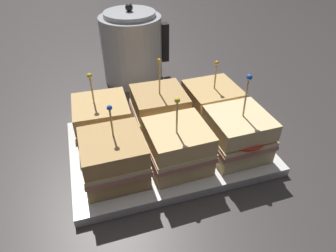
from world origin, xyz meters
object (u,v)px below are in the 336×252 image
(sandwich_front_left, at_px, (114,158))
(sandwich_back_left, at_px, (102,121))
(kettle_steel, at_px, (132,48))
(sandwich_front_center, at_px, (177,147))
(sandwich_front_right, at_px, (238,134))
(sandwich_back_right, at_px, (212,104))
(serving_platter, at_px, (168,147))
(sandwich_back_center, at_px, (161,110))

(sandwich_front_left, distance_m, sandwich_back_left, 0.12)
(sandwich_back_left, bearing_deg, kettle_steel, 66.73)
(sandwich_front_center, bearing_deg, sandwich_front_right, -1.06)
(sandwich_back_right, bearing_deg, serving_platter, -154.40)
(sandwich_front_left, relative_size, kettle_steel, 0.67)
(kettle_steel, bearing_deg, sandwich_front_center, -90.34)
(serving_platter, relative_size, kettle_steel, 1.84)
(sandwich_front_center, height_order, sandwich_back_right, sandwich_front_center)
(serving_platter, bearing_deg, sandwich_front_center, -91.32)
(sandwich_back_right, bearing_deg, kettle_steel, 112.49)
(sandwich_back_left, xyz_separation_m, sandwich_back_center, (0.13, 0.00, 0.00))
(sandwich_front_left, relative_size, sandwich_front_center, 0.94)
(sandwich_front_center, distance_m, sandwich_back_center, 0.12)
(sandwich_back_left, bearing_deg, sandwich_back_center, 2.11)
(sandwich_front_right, xyz_separation_m, sandwich_back_left, (-0.24, 0.12, -0.00))
(sandwich_front_center, bearing_deg, serving_platter, 88.68)
(sandwich_front_right, bearing_deg, sandwich_front_left, 178.71)
(sandwich_back_left, bearing_deg, sandwich_front_right, -26.39)
(serving_platter, xyz_separation_m, sandwich_front_left, (-0.12, -0.06, 0.05))
(sandwich_front_center, relative_size, sandwich_back_left, 1.00)
(kettle_steel, bearing_deg, sandwich_front_left, -106.38)
(sandwich_front_left, relative_size, sandwich_front_right, 0.84)
(sandwich_front_right, bearing_deg, sandwich_back_left, 153.61)
(serving_platter, bearing_deg, sandwich_back_right, 25.60)
(sandwich_front_left, xyz_separation_m, sandwich_front_right, (0.24, -0.01, 0.00))
(sandwich_back_left, bearing_deg, serving_platter, -25.32)
(sandwich_back_center, distance_m, kettle_steel, 0.28)
(sandwich_back_left, bearing_deg, sandwich_front_left, -87.44)
(serving_platter, distance_m, sandwich_back_right, 0.14)
(sandwich_back_center, xyz_separation_m, sandwich_back_right, (0.12, -0.01, -0.00))
(kettle_steel, bearing_deg, sandwich_back_center, -89.63)
(sandwich_front_right, relative_size, sandwich_back_right, 1.16)
(kettle_steel, bearing_deg, sandwich_front_right, -73.60)
(sandwich_front_left, distance_m, sandwich_front_right, 0.24)
(sandwich_back_left, bearing_deg, sandwich_front_center, -44.40)
(sandwich_front_right, distance_m, kettle_steel, 0.43)
(sandwich_front_center, bearing_deg, sandwich_back_right, 44.21)
(sandwich_front_center, bearing_deg, sandwich_back_center, 88.04)
(sandwich_back_center, bearing_deg, sandwich_front_right, -46.69)
(sandwich_front_center, bearing_deg, sandwich_back_left, 135.60)
(sandwich_front_right, xyz_separation_m, sandwich_back_right, (-0.00, 0.12, -0.00))
(serving_platter, bearing_deg, sandwich_front_right, -27.44)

